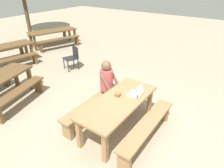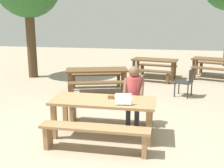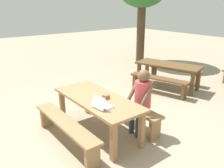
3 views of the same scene
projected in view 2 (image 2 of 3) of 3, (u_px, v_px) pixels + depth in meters
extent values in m
plane|color=tan|center=(103.00, 135.00, 5.44)|extent=(30.00, 30.00, 0.00)
cube|color=#9E754C|center=(103.00, 101.00, 5.28)|extent=(1.96, 0.81, 0.05)
cube|color=#9E754C|center=(54.00, 122.00, 5.23)|extent=(0.09, 0.09, 0.67)
cube|color=#9E754C|center=(148.00, 128.00, 4.91)|extent=(0.09, 0.09, 0.67)
cube|color=#9E754C|center=(65.00, 111.00, 5.81)|extent=(0.09, 0.09, 0.67)
cube|color=#9E754C|center=(150.00, 117.00, 5.49)|extent=(0.09, 0.09, 0.67)
cube|color=#9E754C|center=(95.00, 128.00, 4.69)|extent=(1.89, 0.30, 0.05)
cube|color=#9E754C|center=(48.00, 137.00, 4.90)|extent=(0.08, 0.24, 0.41)
cube|color=#9E754C|center=(145.00, 145.00, 4.59)|extent=(0.08, 0.24, 0.41)
cube|color=#9E754C|center=(110.00, 104.00, 5.99)|extent=(1.89, 0.30, 0.05)
cube|color=#9E754C|center=(73.00, 111.00, 6.20)|extent=(0.08, 0.24, 0.41)
cube|color=#9E754C|center=(150.00, 116.00, 5.89)|extent=(0.08, 0.24, 0.41)
cube|color=white|center=(123.00, 102.00, 5.07)|extent=(0.31, 0.24, 0.02)
cube|color=white|center=(123.00, 99.00, 4.92)|extent=(0.30, 0.11, 0.19)
cube|color=black|center=(123.00, 99.00, 4.92)|extent=(0.27, 0.09, 0.18)
cube|color=olive|center=(111.00, 97.00, 5.34)|extent=(0.10, 0.10, 0.07)
cylinder|color=#333847|center=(128.00, 117.00, 5.79)|extent=(0.10, 0.10, 0.45)
cylinder|color=#333847|center=(137.00, 117.00, 5.76)|extent=(0.10, 0.10, 0.45)
cube|color=#333847|center=(133.00, 104.00, 5.80)|extent=(0.28, 0.28, 0.12)
cylinder|color=#C64C51|center=(134.00, 89.00, 5.81)|extent=(0.31, 0.31, 0.51)
cylinder|color=brown|center=(125.00, 89.00, 5.74)|extent=(0.07, 0.32, 0.41)
cylinder|color=brown|center=(142.00, 89.00, 5.68)|extent=(0.07, 0.32, 0.41)
sphere|color=brown|center=(134.00, 72.00, 5.73)|extent=(0.23, 0.23, 0.23)
cube|color=#262626|center=(184.00, 82.00, 8.04)|extent=(0.57, 0.57, 0.02)
cube|color=#262626|center=(191.00, 76.00, 7.89)|extent=(0.17, 0.42, 0.40)
cylinder|color=#262626|center=(179.00, 87.00, 8.34)|extent=(0.04, 0.04, 0.40)
cylinder|color=#262626|center=(175.00, 90.00, 8.03)|extent=(0.04, 0.04, 0.40)
cylinder|color=#262626|center=(192.00, 89.00, 8.15)|extent=(0.04, 0.04, 0.40)
cylinder|color=#262626|center=(188.00, 92.00, 7.84)|extent=(0.04, 0.04, 0.40)
cube|color=brown|center=(223.00, 60.00, 10.32)|extent=(2.32, 1.40, 0.05)
cube|color=brown|center=(193.00, 68.00, 10.61)|extent=(0.11, 0.11, 0.67)
cube|color=brown|center=(197.00, 66.00, 11.11)|extent=(0.11, 0.11, 0.67)
cube|color=brown|center=(220.00, 69.00, 9.81)|extent=(1.97, 0.87, 0.05)
cube|color=brown|center=(194.00, 74.00, 10.27)|extent=(0.15, 0.25, 0.43)
cube|color=brown|center=(201.00, 68.00, 11.41)|extent=(0.15, 0.25, 0.43)
cube|color=brown|center=(97.00, 70.00, 8.40)|extent=(1.96, 1.21, 0.05)
cube|color=brown|center=(69.00, 84.00, 8.15)|extent=(0.11, 0.11, 0.67)
cube|color=brown|center=(125.00, 83.00, 8.31)|extent=(0.11, 0.11, 0.67)
cube|color=brown|center=(70.00, 80.00, 8.66)|extent=(0.11, 0.11, 0.67)
cube|color=brown|center=(123.00, 79.00, 8.81)|extent=(0.11, 0.11, 0.67)
cube|color=brown|center=(98.00, 83.00, 7.88)|extent=(1.67, 0.75, 0.05)
cube|color=brown|center=(72.00, 91.00, 7.87)|extent=(0.14, 0.25, 0.41)
cube|color=brown|center=(123.00, 90.00, 8.00)|extent=(0.14, 0.25, 0.41)
cube|color=brown|center=(96.00, 74.00, 9.04)|extent=(1.67, 0.75, 0.05)
cube|color=brown|center=(74.00, 82.00, 9.02)|extent=(0.14, 0.25, 0.41)
cube|color=brown|center=(118.00, 81.00, 9.16)|extent=(0.14, 0.25, 0.41)
cube|color=brown|center=(155.00, 60.00, 10.29)|extent=(1.73, 1.02, 0.05)
cube|color=brown|center=(134.00, 69.00, 10.38)|extent=(0.11, 0.11, 0.68)
cube|color=brown|center=(172.00, 72.00, 9.88)|extent=(0.11, 0.11, 0.68)
cube|color=brown|center=(138.00, 67.00, 10.87)|extent=(0.11, 0.11, 0.68)
cube|color=brown|center=(175.00, 70.00, 10.36)|extent=(0.11, 0.11, 0.68)
cube|color=brown|center=(150.00, 71.00, 9.79)|extent=(1.49, 0.56, 0.05)
cube|color=brown|center=(133.00, 75.00, 10.07)|extent=(0.12, 0.25, 0.38)
cube|color=brown|center=(168.00, 78.00, 9.62)|extent=(0.12, 0.25, 0.38)
cube|color=brown|center=(158.00, 65.00, 10.92)|extent=(1.49, 0.56, 0.05)
cube|color=brown|center=(142.00, 70.00, 11.20)|extent=(0.12, 0.25, 0.38)
cube|color=brown|center=(174.00, 72.00, 10.75)|extent=(0.12, 0.25, 0.38)
cylinder|color=#4C3823|center=(31.00, 42.00, 10.42)|extent=(0.34, 0.34, 2.67)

